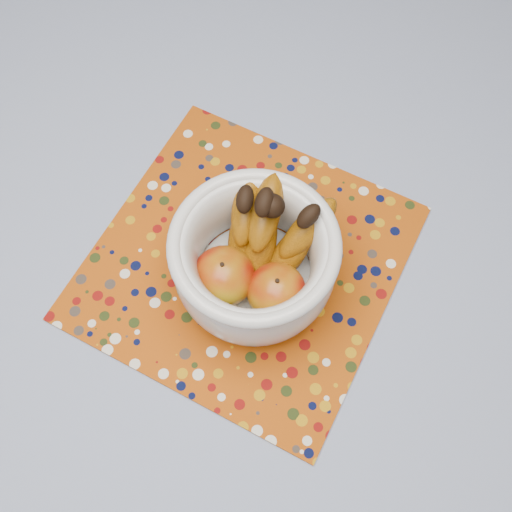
# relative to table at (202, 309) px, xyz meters

# --- Properties ---
(table) EXTENTS (1.20, 1.20, 0.75)m
(table) POSITION_rel_table_xyz_m (0.00, 0.00, 0.00)
(table) COLOR brown
(table) RESTS_ON ground
(tablecloth) EXTENTS (1.32, 1.32, 0.01)m
(tablecloth) POSITION_rel_table_xyz_m (0.00, 0.00, 0.08)
(tablecloth) COLOR slate
(tablecloth) RESTS_ON table
(placemat) EXTENTS (0.41, 0.41, 0.00)m
(placemat) POSITION_rel_table_xyz_m (0.05, 0.05, 0.09)
(placemat) COLOR #9A3E08
(placemat) RESTS_ON tablecloth
(fruit_bowl) EXTENTS (0.20, 0.21, 0.15)m
(fruit_bowl) POSITION_rel_table_xyz_m (0.07, 0.04, 0.16)
(fruit_bowl) COLOR silver
(fruit_bowl) RESTS_ON placemat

